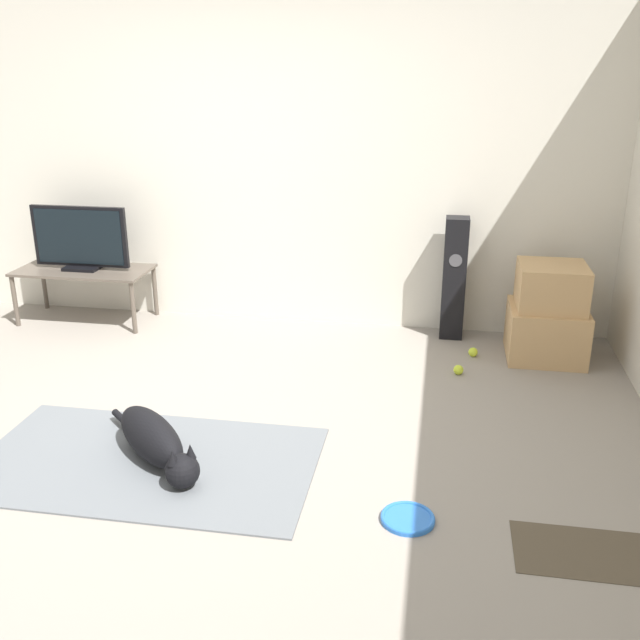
{
  "coord_description": "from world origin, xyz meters",
  "views": [
    {
      "loc": [
        1.29,
        -3.24,
        1.96
      ],
      "look_at": [
        0.58,
        0.88,
        0.45
      ],
      "focal_mm": 40.0,
      "sensor_mm": 36.0,
      "label": 1
    }
  ],
  "objects": [
    {
      "name": "ground_plane",
      "position": [
        0.0,
        0.0,
        0.0
      ],
      "size": [
        12.0,
        12.0,
        0.0
      ],
      "primitive_type": "plane",
      "color": "gray"
    },
    {
      "name": "wall_back",
      "position": [
        0.0,
        2.1,
        1.27
      ],
      "size": [
        8.0,
        0.06,
        2.55
      ],
      "color": "beige",
      "rests_on": "ground_plane"
    },
    {
      "name": "area_rug",
      "position": [
        -0.16,
        -0.21,
        0.01
      ],
      "size": [
        1.76,
        1.01,
        0.01
      ],
      "color": "slate",
      "rests_on": "ground_plane"
    },
    {
      "name": "dog",
      "position": [
        -0.1,
        -0.2,
        0.13
      ],
      "size": [
        0.72,
        0.69,
        0.25
      ],
      "color": "black",
      "rests_on": "area_rug"
    },
    {
      "name": "frisbee",
      "position": [
        1.22,
        -0.48,
        0.01
      ],
      "size": [
        0.25,
        0.25,
        0.03
      ],
      "color": "blue",
      "rests_on": "ground_plane"
    },
    {
      "name": "cardboard_box_lower",
      "position": [
        2.06,
        1.62,
        0.18
      ],
      "size": [
        0.52,
        0.51,
        0.37
      ],
      "color": "tan",
      "rests_on": "ground_plane"
    },
    {
      "name": "cardboard_box_upper",
      "position": [
        2.06,
        1.63,
        0.52
      ],
      "size": [
        0.45,
        0.44,
        0.3
      ],
      "color": "tan",
      "rests_on": "cardboard_box_lower"
    },
    {
      "name": "floor_speaker",
      "position": [
        1.4,
        1.92,
        0.46
      ],
      "size": [
        0.17,
        0.17,
        0.92
      ],
      "color": "black",
      "rests_on": "ground_plane"
    },
    {
      "name": "tv_stand",
      "position": [
        -1.48,
        1.78,
        0.38
      ],
      "size": [
        1.04,
        0.49,
        0.43
      ],
      "color": "brown",
      "rests_on": "ground_plane"
    },
    {
      "name": "tv",
      "position": [
        -1.48,
        1.78,
        0.67
      ],
      "size": [
        0.77,
        0.2,
        0.5
      ],
      "color": "black",
      "rests_on": "tv_stand"
    },
    {
      "name": "tennis_ball_by_boxes",
      "position": [
        1.56,
        1.54,
        0.03
      ],
      "size": [
        0.07,
        0.07,
        0.07
      ],
      "color": "#C6E033",
      "rests_on": "ground_plane"
    },
    {
      "name": "tennis_ball_near_speaker",
      "position": [
        1.46,
        1.21,
        0.03
      ],
      "size": [
        0.07,
        0.07,
        0.07
      ],
      "color": "#C6E033",
      "rests_on": "ground_plane"
    },
    {
      "name": "door_mat",
      "position": [
        2.02,
        -0.58,
        0.0
      ],
      "size": [
        0.69,
        0.36,
        0.01
      ],
      "color": "#4C4233",
      "rests_on": "ground_plane"
    }
  ]
}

